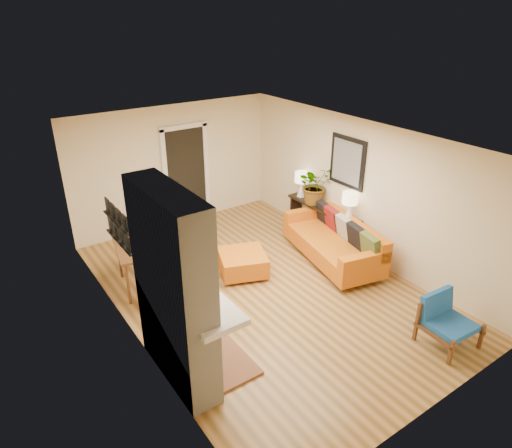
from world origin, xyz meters
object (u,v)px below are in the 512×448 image
at_px(blue_chair, 445,317).
at_px(dining_table, 144,253).
at_px(lamp_far, 302,181).
at_px(houseplant, 315,185).
at_px(console_table, 323,214).
at_px(lamp_near, 350,203).
at_px(ottoman, 243,262).
at_px(sofa, 336,241).

bearing_deg(blue_chair, dining_table, 127.72).
relative_size(lamp_far, houseplant, 0.68).
bearing_deg(blue_chair, houseplant, 79.01).
height_order(console_table, lamp_near, lamp_near).
distance_m(blue_chair, dining_table, 4.80).
xyz_separation_m(dining_table, houseplant, (3.63, -0.16, 0.49)).
bearing_deg(blue_chair, ottoman, 113.41).
distance_m(lamp_far, houseplant, 0.44).
xyz_separation_m(sofa, lamp_far, (0.34, 1.46, 0.68)).
bearing_deg(ottoman, console_table, 5.50).
distance_m(ottoman, blue_chair, 3.44).
relative_size(sofa, blue_chair, 3.23).
bearing_deg(lamp_near, dining_table, 162.80).
bearing_deg(lamp_near, ottoman, 166.60).
height_order(sofa, dining_table, dining_table).
bearing_deg(ottoman, lamp_far, 23.40).
height_order(console_table, houseplant, houseplant).
relative_size(lamp_near, lamp_far, 1.00).
bearing_deg(sofa, console_table, 66.14).
relative_size(console_table, lamp_far, 3.43).
bearing_deg(dining_table, ottoman, -22.03).
relative_size(sofa, lamp_far, 4.41).
bearing_deg(dining_table, sofa, -19.80).
distance_m(sofa, lamp_far, 1.64).
bearing_deg(console_table, blue_chair, -102.01).
height_order(dining_table, lamp_far, lamp_far).
bearing_deg(ottoman, sofa, -17.75).
height_order(sofa, console_table, sofa).
xyz_separation_m(ottoman, lamp_far, (2.08, 0.90, 0.83)).
distance_m(ottoman, houseplant, 2.30).
distance_m(ottoman, lamp_far, 2.41).
bearing_deg(ottoman, blue_chair, -66.59).
xyz_separation_m(sofa, ottoman, (-1.75, 0.56, -0.15)).
xyz_separation_m(ottoman, dining_table, (-1.56, 0.63, 0.40)).
relative_size(ottoman, lamp_far, 1.92).
relative_size(ottoman, houseplant, 1.30).
height_order(console_table, lamp_far, lamp_far).
height_order(blue_chair, houseplant, houseplant).
bearing_deg(blue_chair, lamp_far, 80.02).
relative_size(ottoman, lamp_near, 1.92).
xyz_separation_m(blue_chair, dining_table, (-2.93, 3.79, 0.24)).
bearing_deg(lamp_far, blue_chair, -99.98).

